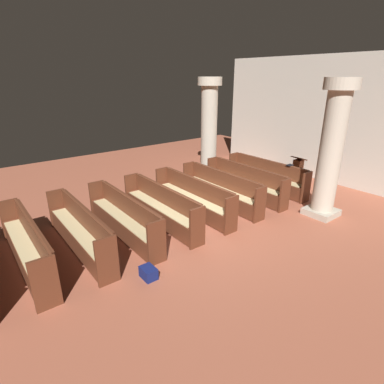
# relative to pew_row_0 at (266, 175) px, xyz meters

# --- Properties ---
(ground_plane) EXTENTS (19.20, 19.20, 0.00)m
(ground_plane) POSITION_rel_pew_row_0_xyz_m (0.78, -3.54, -0.53)
(ground_plane) COLOR #AD5B42
(back_wall) EXTENTS (10.00, 0.16, 4.50)m
(back_wall) POSITION_rel_pew_row_0_xyz_m (0.78, 2.54, 1.72)
(back_wall) COLOR beige
(back_wall) RESTS_ON ground
(pew_row_0) EXTENTS (3.24, 0.46, 1.00)m
(pew_row_0) POSITION_rel_pew_row_0_xyz_m (0.00, 0.00, 0.00)
(pew_row_0) COLOR brown
(pew_row_0) RESTS_ON ground
(pew_row_1) EXTENTS (3.24, 0.46, 1.00)m
(pew_row_1) POSITION_rel_pew_row_0_xyz_m (0.00, -1.10, 0.00)
(pew_row_1) COLOR brown
(pew_row_1) RESTS_ON ground
(pew_row_2) EXTENTS (3.24, 0.47, 1.00)m
(pew_row_2) POSITION_rel_pew_row_0_xyz_m (0.00, -2.19, 0.00)
(pew_row_2) COLOR brown
(pew_row_2) RESTS_ON ground
(pew_row_3) EXTENTS (3.24, 0.46, 1.00)m
(pew_row_3) POSITION_rel_pew_row_0_xyz_m (0.00, -3.29, 0.00)
(pew_row_3) COLOR brown
(pew_row_3) RESTS_ON ground
(pew_row_4) EXTENTS (3.24, 0.46, 1.00)m
(pew_row_4) POSITION_rel_pew_row_0_xyz_m (0.00, -4.39, 0.00)
(pew_row_4) COLOR brown
(pew_row_4) RESTS_ON ground
(pew_row_5) EXTENTS (3.24, 0.47, 1.00)m
(pew_row_5) POSITION_rel_pew_row_0_xyz_m (0.00, -5.48, 0.00)
(pew_row_5) COLOR brown
(pew_row_5) RESTS_ON ground
(pew_row_6) EXTENTS (3.24, 0.46, 1.00)m
(pew_row_6) POSITION_rel_pew_row_0_xyz_m (0.00, -6.58, 0.00)
(pew_row_6) COLOR brown
(pew_row_6) RESTS_ON ground
(pew_row_7) EXTENTS (3.24, 0.46, 1.00)m
(pew_row_7) POSITION_rel_pew_row_0_xyz_m (0.00, -7.68, 0.00)
(pew_row_7) COLOR brown
(pew_row_7) RESTS_ON ground
(pillar_aisle_side) EXTENTS (0.88, 0.88, 3.75)m
(pillar_aisle_side) POSITION_rel_pew_row_0_xyz_m (2.41, -0.46, 1.42)
(pillar_aisle_side) COLOR #B6AD9A
(pillar_aisle_side) RESTS_ON ground
(pillar_far_side) EXTENTS (0.88, 0.88, 3.75)m
(pillar_far_side) POSITION_rel_pew_row_0_xyz_m (-2.36, -0.65, 1.42)
(pillar_far_side) COLOR #B6AD9A
(pillar_far_side) RESTS_ON ground
(lectern) EXTENTS (0.48, 0.45, 1.08)m
(lectern) POSITION_rel_pew_row_0_xyz_m (0.44, 1.22, -0.07)
(lectern) COLOR brown
(lectern) RESTS_ON ground
(hymn_book) EXTENTS (0.15, 0.22, 0.03)m
(hymn_book) POSITION_rel_pew_row_0_xyz_m (0.78, 0.19, 0.49)
(hymn_book) COLOR black
(hymn_book) RESTS_ON pew_row_0
(kneeler_box_navy) EXTENTS (0.35, 0.25, 0.23)m
(kneeler_box_navy) POSITION_rel_pew_row_0_xyz_m (1.91, -5.92, -0.41)
(kneeler_box_navy) COLOR navy
(kneeler_box_navy) RESTS_ON ground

